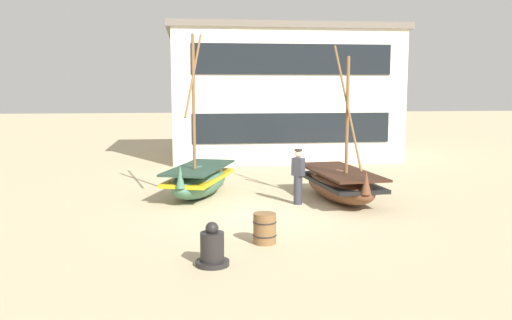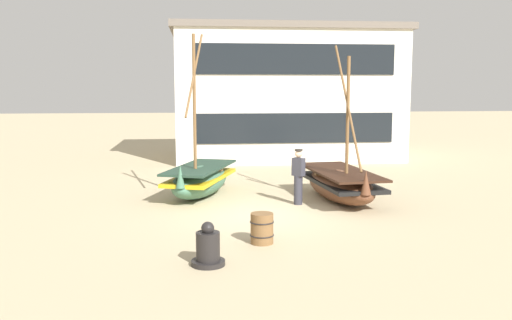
{
  "view_description": "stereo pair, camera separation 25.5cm",
  "coord_description": "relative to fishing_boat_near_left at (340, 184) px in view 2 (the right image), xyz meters",
  "views": [
    {
      "loc": [
        -2.0,
        -15.03,
        3.57
      ],
      "look_at": [
        0.0,
        1.0,
        1.4
      ],
      "focal_mm": 38.86,
      "sensor_mm": 36.0,
      "label": 1
    },
    {
      "loc": [
        -1.75,
        -15.06,
        3.57
      ],
      "look_at": [
        0.0,
        1.0,
        1.4
      ],
      "focal_mm": 38.86,
      "sensor_mm": 36.0,
      "label": 2
    }
  ],
  "objects": [
    {
      "name": "harbor_building_main",
      "position": [
        -0.01,
        11.01,
        2.69
      ],
      "size": [
        11.13,
        6.47,
        6.42
      ],
      "color": "silver",
      "rests_on": "ground"
    },
    {
      "name": "fisherman_by_hull",
      "position": [
        -1.41,
        -0.42,
        0.3
      ],
      "size": [
        0.41,
        0.41,
        1.68
      ],
      "color": "#33333D",
      "rests_on": "ground"
    },
    {
      "name": "ground_plane",
      "position": [
        -2.72,
        -1.59,
        -0.53
      ],
      "size": [
        120.0,
        120.0,
        0.0
      ],
      "primitive_type": "plane",
      "color": "tan"
    },
    {
      "name": "capstan_winch",
      "position": [
        -4.26,
        -5.89,
        -0.19
      ],
      "size": [
        0.68,
        0.68,
        0.89
      ],
      "color": "black",
      "rests_on": "ground"
    },
    {
      "name": "fishing_boat_centre_large",
      "position": [
        -4.35,
        1.21,
        0.02
      ],
      "size": [
        2.57,
        4.04,
        5.21
      ],
      "color": "#427056",
      "rests_on": "ground"
    },
    {
      "name": "fishing_boat_near_left",
      "position": [
        0.0,
        0.0,
        0.0
      ],
      "size": [
        1.97,
        4.29,
        4.83
      ],
      "color": "brown",
      "rests_on": "ground"
    },
    {
      "name": "wooden_barrel",
      "position": [
        -3.01,
        -4.47,
        -0.18
      ],
      "size": [
        0.56,
        0.56,
        0.7
      ],
      "color": "brown",
      "rests_on": "ground"
    }
  ]
}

